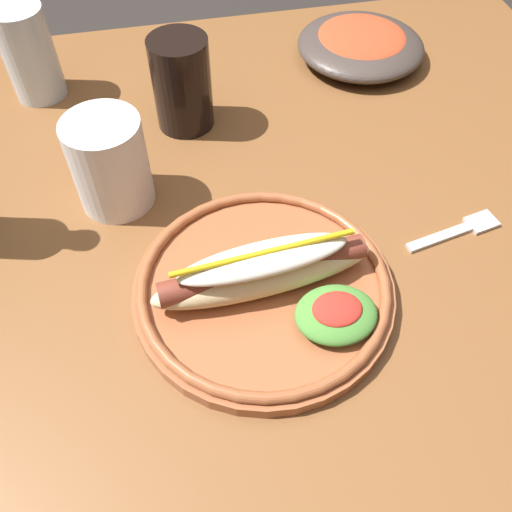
{
  "coord_description": "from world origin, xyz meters",
  "views": [
    {
      "loc": [
        0.0,
        -0.46,
        1.23
      ],
      "look_at": [
        0.08,
        -0.11,
        0.77
      ],
      "focal_mm": 38.46,
      "sensor_mm": 36.0,
      "label": 1
    }
  ],
  "objects_px": {
    "water_cup": "(28,54)",
    "side_bowl": "(360,44)",
    "hot_dog_plate": "(266,285)",
    "extra_cup": "(108,164)",
    "fork": "(458,230)",
    "soda_cup": "(181,84)"
  },
  "relations": [
    {
      "from": "fork",
      "to": "water_cup",
      "type": "relative_size",
      "value": 0.94
    },
    {
      "from": "hot_dog_plate",
      "to": "water_cup",
      "type": "height_order",
      "value": "water_cup"
    },
    {
      "from": "soda_cup",
      "to": "water_cup",
      "type": "distance_m",
      "value": 0.23
    },
    {
      "from": "hot_dog_plate",
      "to": "extra_cup",
      "type": "bearing_deg",
      "value": 129.04
    },
    {
      "from": "soda_cup",
      "to": "water_cup",
      "type": "bearing_deg",
      "value": 150.71
    },
    {
      "from": "soda_cup",
      "to": "side_bowl",
      "type": "height_order",
      "value": "soda_cup"
    },
    {
      "from": "fork",
      "to": "water_cup",
      "type": "bearing_deg",
      "value": 130.49
    },
    {
      "from": "extra_cup",
      "to": "side_bowl",
      "type": "distance_m",
      "value": 0.46
    },
    {
      "from": "fork",
      "to": "water_cup",
      "type": "distance_m",
      "value": 0.62
    },
    {
      "from": "hot_dog_plate",
      "to": "extra_cup",
      "type": "xyz_separation_m",
      "value": [
        -0.15,
        0.18,
        0.04
      ]
    },
    {
      "from": "water_cup",
      "to": "extra_cup",
      "type": "distance_m",
      "value": 0.26
    },
    {
      "from": "hot_dog_plate",
      "to": "fork",
      "type": "relative_size",
      "value": 2.28
    },
    {
      "from": "hot_dog_plate",
      "to": "side_bowl",
      "type": "bearing_deg",
      "value": 59.65
    },
    {
      "from": "soda_cup",
      "to": "water_cup",
      "type": "relative_size",
      "value": 0.96
    },
    {
      "from": "fork",
      "to": "soda_cup",
      "type": "height_order",
      "value": "soda_cup"
    },
    {
      "from": "fork",
      "to": "side_bowl",
      "type": "distance_m",
      "value": 0.37
    },
    {
      "from": "hot_dog_plate",
      "to": "extra_cup",
      "type": "relative_size",
      "value": 2.41
    },
    {
      "from": "water_cup",
      "to": "side_bowl",
      "type": "height_order",
      "value": "water_cup"
    },
    {
      "from": "water_cup",
      "to": "side_bowl",
      "type": "xyz_separation_m",
      "value": [
        0.49,
        -0.01,
        -0.04
      ]
    },
    {
      "from": "extra_cup",
      "to": "side_bowl",
      "type": "relative_size",
      "value": 0.58
    },
    {
      "from": "hot_dog_plate",
      "to": "water_cup",
      "type": "distance_m",
      "value": 0.49
    },
    {
      "from": "hot_dog_plate",
      "to": "side_bowl",
      "type": "relative_size",
      "value": 1.4
    }
  ]
}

